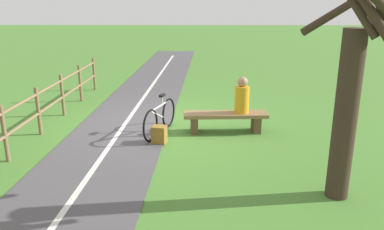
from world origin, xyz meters
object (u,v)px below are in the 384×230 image
object	(u,v)px
backpack	(159,135)
tree_near_bench	(349,96)
person_seated	(242,97)
bench	(225,118)
bicycle	(160,118)

from	to	relation	value
backpack	tree_near_bench	xyz separation A→B (m)	(-2.93, 2.25, 1.41)
person_seated	bench	bearing A→B (deg)	0.00
bench	person_seated	distance (m)	0.62
person_seated	backpack	xyz separation A→B (m)	(1.79, 0.75, -0.63)
person_seated	bicycle	xyz separation A→B (m)	(1.83, 0.17, -0.45)
person_seated	backpack	distance (m)	2.04
bench	backpack	bearing A→B (deg)	24.64
person_seated	tree_near_bench	distance (m)	3.31
bench	tree_near_bench	world-z (taller)	tree_near_bench
person_seated	backpack	world-z (taller)	person_seated
backpack	tree_near_bench	distance (m)	3.96
bicycle	backpack	bearing A→B (deg)	22.18
backpack	tree_near_bench	world-z (taller)	tree_near_bench
bicycle	tree_near_bench	bearing A→B (deg)	64.73
bicycle	backpack	distance (m)	0.61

